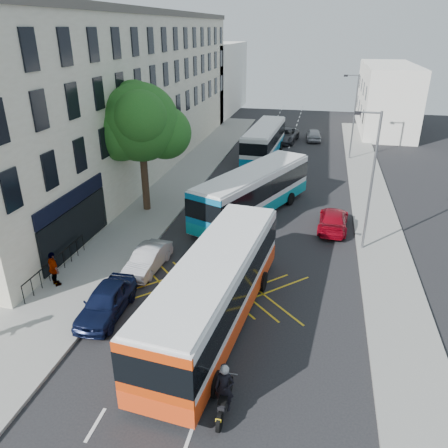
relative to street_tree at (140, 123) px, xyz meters
The scene contains 20 objects.
ground 18.33m from the street_tree, 60.38° to the right, with size 120.00×120.00×0.00m, color black.
pavement_left 6.22m from the street_tree, 73.47° to the left, with size 5.00×70.00×0.15m, color gray.
pavement_right 17.17m from the street_tree, ahead, with size 3.00×70.00×0.15m, color gray.
terrace_main 11.00m from the street_tree, 119.95° to the left, with size 8.30×45.00×13.50m.
terrace_far 40.43m from the street_tree, 97.81° to the left, with size 8.00×20.00×10.00m, color silver.
building_right 38.43m from the street_tree, 59.43° to the left, with size 6.00×18.00×8.00m, color silver.
street_tree is the anchor object (origin of this frame).
lamp_near 15.10m from the street_tree, 11.40° to the right, with size 1.45×0.15×8.00m.
lamp_far 22.57m from the street_tree, 49.19° to the left, with size 1.45×0.15×8.00m.
railings 11.22m from the street_tree, 97.02° to the right, with size 0.08×5.60×1.14m, color black, non-canonical shape.
bus_near 14.83m from the street_tree, 55.87° to the right, with size 3.94×12.22×3.38m.
bus_mid 8.91m from the street_tree, ahead, with size 6.92×11.75×3.26m.
bus_far 18.11m from the street_tree, 69.03° to the left, with size 3.18×11.30×3.15m.
motorbike 19.69m from the street_tree, 60.26° to the right, with size 0.67×2.28×2.03m.
parked_car_blue 13.71m from the street_tree, 76.56° to the right, with size 1.68×4.17×1.42m, color black.
parked_car_silver 10.22m from the street_tree, 67.66° to the right, with size 1.34×3.85×1.27m, color #A2A3A9.
red_hatchback 14.27m from the street_tree, ahead, with size 1.83×4.49×1.30m, color #9F0617.
distant_car_grey 24.99m from the street_tree, 71.25° to the left, with size 2.49×5.40×1.50m, color #38393E.
distant_car_silver 27.41m from the street_tree, 65.77° to the left, with size 1.64×4.09×1.39m, color #A8AAB0.
pedestrian_far 11.86m from the street_tree, 93.54° to the right, with size 1.09×0.45×1.85m, color gray.
Camera 1 is at (3.28, -12.33, 12.12)m, focal length 35.00 mm.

